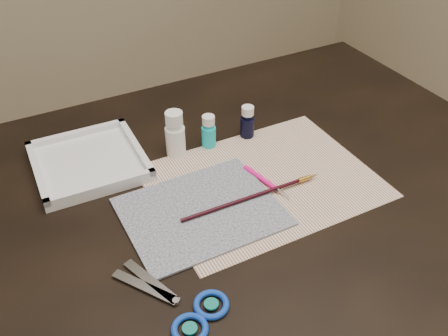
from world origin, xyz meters
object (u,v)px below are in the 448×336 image
paint_bottle_white (175,134)px  scissors (163,299)px  paint_bottle_cyan (209,131)px  paper (263,181)px  canvas (201,212)px  palette_tray (89,161)px  paint_bottle_navy (247,122)px

paint_bottle_white → scissors: size_ratio=0.47×
paint_bottle_white → paint_bottle_cyan: 0.08m
paper → paint_bottle_cyan: (-0.04, 0.16, 0.04)m
paper → scissors: 0.33m
canvas → palette_tray: palette_tray is taller
canvas → paint_bottle_white: size_ratio=2.75×
paint_bottle_white → palette_tray: paint_bottle_white is taller
paint_bottle_navy → scissors: paint_bottle_navy is taller
canvas → paint_bottle_white: (0.03, 0.19, 0.05)m
paper → paint_bottle_cyan: 0.17m
paper → paint_bottle_navy: (0.05, 0.16, 0.04)m
paper → paint_bottle_white: (-0.11, 0.17, 0.05)m
paper → palette_tray: 0.36m
paint_bottle_white → paint_bottle_navy: 0.17m
paint_bottle_white → paint_bottle_navy: (0.17, -0.01, -0.01)m
paint_bottle_white → scissors: (-0.17, -0.34, -0.04)m
paint_bottle_white → scissors: 0.39m
paint_bottle_white → scissors: bearing=-116.5°
paper → canvas: bearing=-170.3°
paint_bottle_cyan → palette_tray: paint_bottle_cyan is taller
canvas → paint_bottle_navy: paint_bottle_navy is taller
paint_bottle_white → paint_bottle_cyan: (0.07, -0.01, -0.01)m
paper → scissors: (-0.28, -0.18, 0.00)m
paint_bottle_navy → palette_tray: bearing=170.7°
paper → paint_bottle_cyan: paint_bottle_cyan is taller
canvas → scissors: bearing=-132.3°
paint_bottle_white → scissors: paint_bottle_white is taller
paint_bottle_navy → canvas: bearing=-138.0°
scissors → paint_bottle_white: bearing=-60.3°
paint_bottle_white → canvas: bearing=-100.1°
paper → canvas: size_ratio=1.55×
paper → scissors: bearing=-148.3°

